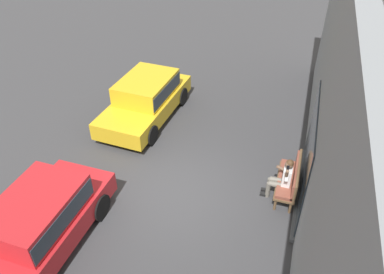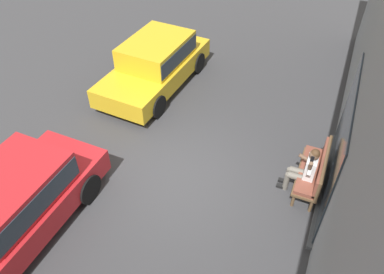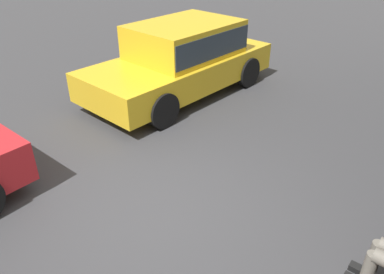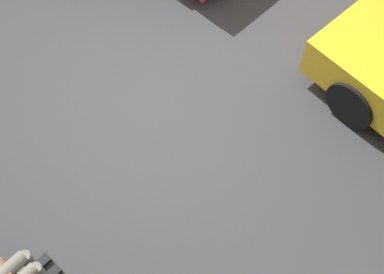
{
  "view_description": "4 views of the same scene",
  "coord_description": "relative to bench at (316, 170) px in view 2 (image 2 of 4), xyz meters",
  "views": [
    {
      "loc": [
        6.96,
        2.6,
        7.44
      ],
      "look_at": [
        -1.03,
        0.06,
        1.25
      ],
      "focal_mm": 35.0,
      "sensor_mm": 36.0,
      "label": 1
    },
    {
      "loc": [
        5.43,
        2.6,
        6.73
      ],
      "look_at": [
        -0.24,
        0.18,
        1.19
      ],
      "focal_mm": 35.0,
      "sensor_mm": 36.0,
      "label": 2
    },
    {
      "loc": [
        2.43,
        2.6,
        3.27
      ],
      "look_at": [
        -0.58,
        0.16,
        1.02
      ],
      "focal_mm": 35.0,
      "sensor_mm": 36.0,
      "label": 3
    },
    {
      "loc": [
        -3.27,
        2.6,
        6.25
      ],
      "look_at": [
        -1.22,
        0.48,
        1.24
      ],
      "focal_mm": 55.0,
      "sensor_mm": 36.0,
      "label": 4
    }
  ],
  "objects": [
    {
      "name": "ground_plane",
      "position": [
        0.96,
        -2.9,
        -0.56
      ],
      "size": [
        60.0,
        60.0,
        0.0
      ],
      "primitive_type": "plane",
      "color": "#38383A"
    },
    {
      "name": "building_facade",
      "position": [
        0.95,
        0.5,
        2.3
      ],
      "size": [
        18.0,
        0.51,
        5.74
      ],
      "color": "gray",
      "rests_on": "ground_plane"
    },
    {
      "name": "bench",
      "position": [
        0.0,
        0.0,
        0.0
      ],
      "size": [
        1.62,
        0.55,
        0.99
      ],
      "color": "brown",
      "rests_on": "ground_plane"
    },
    {
      "name": "person_on_phone",
      "position": [
        0.21,
        -0.22,
        0.13
      ],
      "size": [
        0.73,
        0.74,
        1.32
      ],
      "color": "#6B665B",
      "rests_on": "ground_plane"
    },
    {
      "name": "parked_car_near",
      "position": [
        -2.4,
        -5.26,
        0.26
      ],
      "size": [
        4.34,
        2.07,
        1.49
      ],
      "color": "gold",
      "rests_on": "ground_plane"
    },
    {
      "name": "parked_car_mid",
      "position": [
        3.58,
        -5.36,
        0.26
      ],
      "size": [
        4.36,
        1.89,
        1.5
      ],
      "color": "red",
      "rests_on": "ground_plane"
    }
  ]
}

